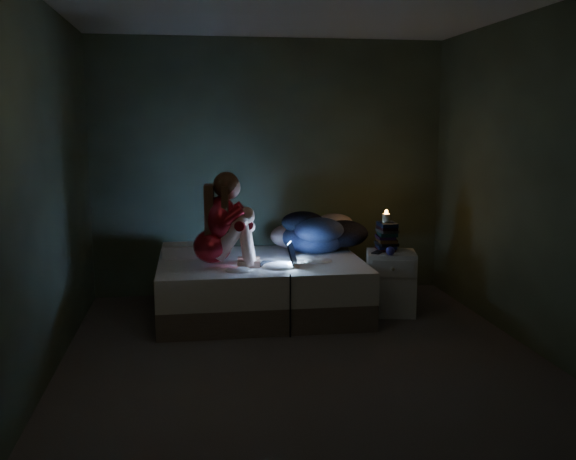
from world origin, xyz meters
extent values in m
cube|color=#45403F|center=(0.00, 0.00, -0.01)|extent=(3.60, 3.80, 0.02)
cube|color=silver|center=(0.00, 0.00, 2.61)|extent=(3.60, 3.80, 0.02)
cube|color=#2E3627|center=(0.00, 1.91, 1.30)|extent=(3.60, 0.02, 2.60)
cube|color=#2E3627|center=(0.00, -1.91, 1.30)|extent=(3.60, 0.02, 2.60)
cube|color=#2E3627|center=(-1.81, 0.00, 1.30)|extent=(0.02, 3.80, 2.60)
cube|color=#2E3627|center=(1.81, 0.00, 1.30)|extent=(0.02, 3.80, 2.60)
cube|color=white|center=(-0.88, 1.37, 0.57)|extent=(0.41, 0.29, 0.12)
cube|color=silver|center=(1.01, 0.94, 0.29)|extent=(0.51, 0.48, 0.58)
cylinder|color=beige|center=(0.97, 1.02, 0.88)|extent=(0.07, 0.07, 0.08)
cube|color=black|center=(0.87, 0.87, 0.59)|extent=(0.12, 0.16, 0.01)
sphere|color=#393497|center=(0.98, 0.77, 0.62)|extent=(0.08, 0.08, 0.08)
camera|label=1|loc=(-0.81, -4.72, 1.75)|focal=40.48mm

